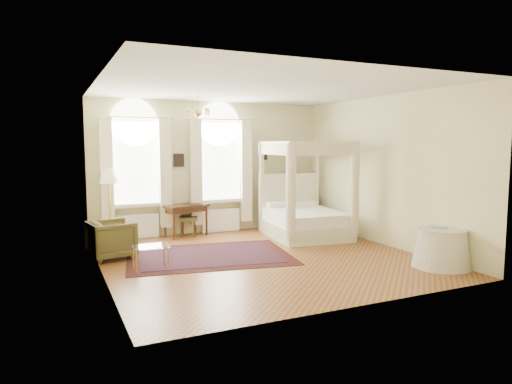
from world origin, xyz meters
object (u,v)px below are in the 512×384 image
(canopy_bed, at_px, (305,215))
(coffee_table, at_px, (151,248))
(nightstand, at_px, (309,214))
(stool, at_px, (188,220))
(side_table, at_px, (442,248))
(writing_desk, at_px, (186,209))
(floor_lamp, at_px, (109,180))
(armchair, at_px, (112,239))

(canopy_bed, relative_size, coffee_table, 3.57)
(canopy_bed, relative_size, nightstand, 3.46)
(stool, relative_size, side_table, 0.53)
(canopy_bed, height_order, writing_desk, canopy_bed)
(coffee_table, xyz_separation_m, floor_lamp, (-0.36, 2.63, 1.04))
(canopy_bed, bearing_deg, writing_desk, 154.86)
(armchair, distance_m, floor_lamp, 1.84)
(floor_lamp, distance_m, side_table, 7.10)
(canopy_bed, relative_size, armchair, 2.79)
(armchair, bearing_deg, nightstand, -84.11)
(canopy_bed, relative_size, floor_lamp, 1.37)
(writing_desk, height_order, side_table, writing_desk)
(writing_desk, height_order, stool, writing_desk)
(nightstand, bearing_deg, coffee_table, -151.63)
(floor_lamp, bearing_deg, stool, -0.98)
(armchair, bearing_deg, writing_desk, -61.83)
(nightstand, relative_size, writing_desk, 0.58)
(armchair, relative_size, floor_lamp, 0.49)
(armchair, distance_m, side_table, 6.26)
(armchair, xyz_separation_m, coffee_table, (0.52, -1.14, 0.02))
(nightstand, bearing_deg, armchair, -164.54)
(stool, relative_size, armchair, 0.66)
(nightstand, xyz_separation_m, floor_lamp, (-5.24, 0.00, 1.10))
(floor_lamp, xyz_separation_m, side_table, (5.24, -4.66, -1.09))
(nightstand, distance_m, floor_lamp, 5.36)
(writing_desk, distance_m, floor_lamp, 1.93)
(writing_desk, xyz_separation_m, floor_lamp, (-1.77, 0.00, 0.77))
(armchair, bearing_deg, floor_lamp, -15.65)
(coffee_table, bearing_deg, armchair, 114.65)
(stool, height_order, floor_lamp, floor_lamp)
(side_table, bearing_deg, floor_lamp, 138.33)
(nightstand, xyz_separation_m, side_table, (0.00, -4.66, 0.02))
(armchair, bearing_deg, canopy_bed, -96.28)
(coffee_table, bearing_deg, floor_lamp, 97.88)
(canopy_bed, xyz_separation_m, side_table, (0.85, -3.43, -0.18))
(armchair, bearing_deg, side_table, -129.99)
(stool, distance_m, floor_lamp, 2.09)
(armchair, distance_m, coffee_table, 1.25)
(stool, bearing_deg, side_table, -53.58)
(coffee_table, bearing_deg, writing_desk, 61.90)
(writing_desk, bearing_deg, nightstand, 0.00)
(nightstand, distance_m, stool, 3.42)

